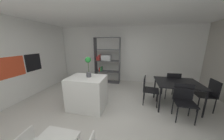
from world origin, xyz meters
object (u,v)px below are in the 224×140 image
built_in_oven (33,62)px  dining_chair_near (184,98)px  dining_chair_island_side (148,88)px  dining_chair_far (172,83)px  dining_table (177,84)px  kitchen_island (87,92)px  potted_plant_on_island (88,66)px  dining_chair_window_side (208,93)px  open_bookshelf (106,61)px

built_in_oven → dining_chair_near: size_ratio=0.67×
dining_chair_island_side → dining_chair_far: (0.81, 0.49, 0.03)m
dining_chair_island_side → dining_chair_near: (0.80, -0.53, 0.01)m
built_in_oven → dining_chair_far: built_in_oven is taller
dining_table → dining_chair_near: bearing=-89.8°
kitchen_island → potted_plant_on_island: potted_plant_on_island is taller
dining_chair_window_side → potted_plant_on_island: bearing=-82.4°
kitchen_island → dining_chair_far: 2.78m
dining_chair_window_side → dining_table: bearing=-91.7°
potted_plant_on_island → dining_chair_window_side: (3.30, 0.55, -0.74)m
kitchen_island → potted_plant_on_island: 0.80m
built_in_oven → kitchen_island: 2.45m
built_in_oven → dining_chair_island_side: built_in_oven is taller
dining_chair_island_side → dining_chair_near: size_ratio=0.97×
potted_plant_on_island → open_bookshelf: size_ratio=0.27×
dining_chair_island_side → dining_chair_window_side: size_ratio=0.97×
dining_table → dining_chair_near: (0.00, -0.51, -0.17)m
built_in_oven → dining_chair_window_side: size_ratio=0.67×
potted_plant_on_island → open_bookshelf: (-0.10, 2.18, -0.24)m
dining_chair_far → dining_chair_window_side: (0.80, -0.50, -0.03)m
potted_plant_on_island → dining_chair_far: bearing=23.0°
built_in_oven → potted_plant_on_island: bearing=-11.0°
built_in_oven → kitchen_island: size_ratio=0.58×
kitchen_island → dining_chair_island_side: size_ratio=1.19×
kitchen_island → dining_chair_island_side: 1.85m
open_bookshelf → dining_chair_near: bearing=-39.7°
dining_chair_far → dining_chair_window_side: dining_chair_far is taller
built_in_oven → potted_plant_on_island: size_ratio=1.05×
dining_chair_far → potted_plant_on_island: bearing=19.7°
open_bookshelf → dining_chair_far: bearing=-23.5°
dining_chair_near → dining_chair_window_side: dining_chair_window_side is taller
dining_table → built_in_oven: bearing=-178.9°
kitchen_island → dining_chair_near: bearing=1.8°
open_bookshelf → dining_chair_island_side: 2.46m
built_in_oven → dining_table: size_ratio=0.50×
dining_table → dining_chair_island_side: size_ratio=1.37×
open_bookshelf → potted_plant_on_island: bearing=-87.4°
kitchen_island → potted_plant_on_island: (0.06, 0.04, 0.79)m
dining_table → dining_chair_far: dining_chair_far is taller
potted_plant_on_island → dining_chair_near: potted_plant_on_island is taller
dining_chair_island_side → dining_chair_window_side: (1.61, -0.01, 0.00)m
built_in_oven → kitchen_island: (2.28, -0.49, -0.72)m
dining_table → dining_chair_near: size_ratio=1.34×
potted_plant_on_island → dining_table: (2.49, 0.55, -0.56)m
built_in_oven → dining_chair_far: bearing=7.1°
dining_chair_near → kitchen_island: bearing=-177.2°
dining_table → dining_chair_island_side: bearing=179.0°
open_bookshelf → dining_chair_island_side: size_ratio=2.47×
built_in_oven → dining_table: 4.85m
open_bookshelf → dining_chair_near: size_ratio=2.40×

